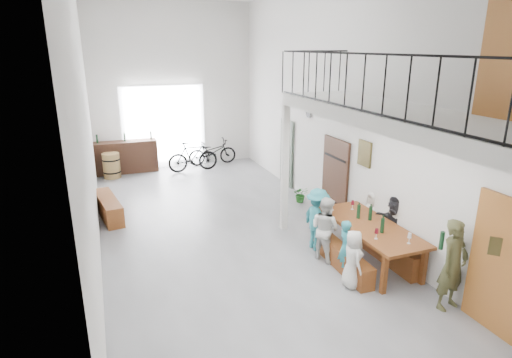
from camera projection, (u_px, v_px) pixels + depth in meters
name	position (u px, v px, depth m)	size (l,w,h in m)	color
floor	(225.00, 229.00, 9.99)	(12.00, 12.00, 0.00)	slate
room_walls	(221.00, 72.00, 8.92)	(12.00, 12.00, 12.00)	silver
gateway_portal	(164.00, 127.00, 14.74)	(2.80, 0.08, 2.80)	white
right_wall_decor	(376.00, 166.00, 8.70)	(0.07, 8.28, 5.07)	#935521
balcony	(392.00, 118.00, 6.96)	(1.52, 5.62, 4.00)	silver
tasting_table	(370.00, 229.00, 8.27)	(1.02, 2.46, 0.79)	brown
bench_inner	(343.00, 258.00, 8.16)	(0.29, 1.80, 0.41)	brown
bench_wall	(382.00, 246.00, 8.58)	(0.27, 2.09, 0.48)	brown
tableware	(368.00, 217.00, 8.25)	(0.51, 1.92, 0.35)	#103119
side_bench	(108.00, 207.00, 10.61)	(0.39, 1.79, 0.50)	brown
oak_barrel	(112.00, 166.00, 13.72)	(0.55, 0.55, 0.81)	olive
serving_counter	(126.00, 157.00, 14.30)	(2.01, 0.56, 1.06)	#371F14
counter_bottles	(125.00, 137.00, 14.10)	(1.77, 0.08, 0.28)	#103119
guest_left_a	(353.00, 259.00, 7.46)	(0.52, 0.34, 1.06)	silver
guest_left_b	(346.00, 248.00, 7.87)	(0.39, 0.26, 1.08)	teal
guest_left_c	(325.00, 228.00, 8.42)	(0.63, 0.49, 1.30)	silver
guest_left_d	(317.00, 219.00, 8.82)	(0.86, 0.49, 1.33)	teal
guest_right_a	(414.00, 243.00, 8.07)	(0.61, 0.26, 1.05)	#AF1E27
guest_right_b	(394.00, 226.00, 8.51)	(1.21, 0.39, 1.31)	black
guest_right_c	(373.00, 216.00, 9.21)	(0.56, 0.37, 1.15)	silver
host_standing	(453.00, 265.00, 6.78)	(0.56, 0.37, 1.53)	#484929
potted_plant	(301.00, 194.00, 11.63)	(0.40, 0.34, 0.44)	#144B18
bicycle_near	(212.00, 152.00, 15.26)	(0.60, 1.73, 0.91)	black
bicycle_far	(193.00, 157.00, 14.40)	(0.48, 1.69, 1.02)	black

